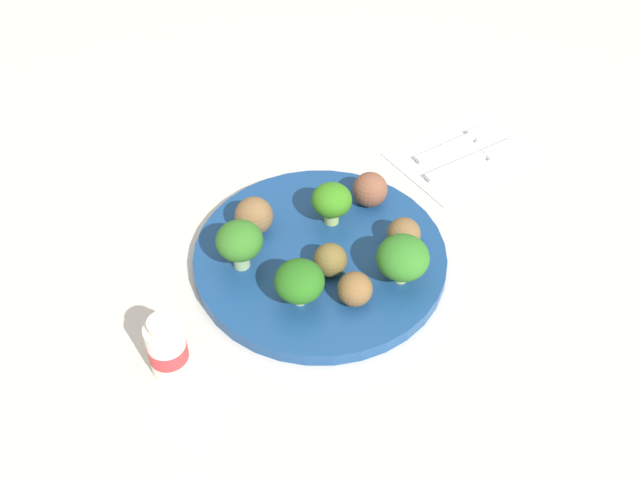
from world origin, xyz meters
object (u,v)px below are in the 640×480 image
(broccoli_floret_far_rim, at_px, (239,242))
(meatball_far_rim, at_px, (355,289))
(yogurt_bottle, at_px, (167,348))
(plate, at_px, (320,258))
(broccoli_floret_center, at_px, (299,281))
(meatball_near_rim, at_px, (330,260))
(meatball_center, at_px, (404,234))
(napkin, at_px, (462,154))
(meatball_back_left, at_px, (254,216))
(knife, at_px, (477,157))
(broccoli_floret_back_left, at_px, (332,201))
(fork, at_px, (458,142))
(meatball_back_right, at_px, (370,190))
(broccoli_floret_front_right, at_px, (403,258))

(broccoli_floret_far_rim, distance_m, meatball_far_rim, 0.13)
(yogurt_bottle, bearing_deg, plate, 4.47)
(broccoli_floret_center, height_order, yogurt_bottle, yogurt_bottle)
(meatball_near_rim, relative_size, meatball_center, 0.98)
(broccoli_floret_center, height_order, meatball_near_rim, broccoli_floret_center)
(broccoli_floret_center, xyz_separation_m, meatball_center, (0.14, -0.01, -0.01))
(napkin, bearing_deg, meatball_center, -156.95)
(meatball_back_left, bearing_deg, napkin, -9.15)
(plate, xyz_separation_m, broccoli_floret_far_rim, (-0.08, 0.04, 0.04))
(knife, bearing_deg, broccoli_floret_back_left, 174.54)
(napkin, xyz_separation_m, fork, (0.01, 0.02, 0.00))
(broccoli_floret_back_left, xyz_separation_m, meatball_near_rim, (-0.05, -0.06, -0.01))
(meatball_back_left, relative_size, meatball_center, 1.16)
(broccoli_floret_back_left, bearing_deg, meatball_far_rim, -118.67)
(plate, bearing_deg, broccoli_floret_back_left, 35.69)
(napkin, distance_m, fork, 0.02)
(meatball_near_rim, xyz_separation_m, fork, (0.28, 0.07, -0.03))
(broccoli_floret_back_left, relative_size, meatball_near_rim, 1.41)
(broccoli_floret_center, height_order, meatball_back_right, broccoli_floret_center)
(broccoli_floret_back_left, bearing_deg, broccoli_floret_center, -145.33)
(broccoli_floret_center, height_order, meatball_far_rim, broccoli_floret_center)
(fork, bearing_deg, meatball_back_left, 174.28)
(broccoli_floret_front_right, distance_m, broccoli_floret_far_rim, 0.17)
(meatball_center, xyz_separation_m, yogurt_bottle, (-0.28, 0.03, -0.00))
(napkin, bearing_deg, broccoli_floret_back_left, 179.35)
(broccoli_floret_front_right, relative_size, yogurt_bottle, 0.78)
(broccoli_floret_far_rim, distance_m, napkin, 0.34)
(meatball_center, bearing_deg, napkin, 23.05)
(broccoli_floret_front_right, xyz_separation_m, meatball_back_right, (0.06, 0.11, -0.01))
(broccoli_floret_back_left, bearing_deg, yogurt_bottle, -169.41)
(meatball_far_rim, xyz_separation_m, napkin, (0.28, 0.10, -0.03))
(knife, distance_m, yogurt_bottle, 0.47)
(meatball_far_rim, xyz_separation_m, meatball_center, (0.09, 0.03, 0.00))
(broccoli_floret_front_right, distance_m, meatball_near_rim, 0.08)
(broccoli_floret_back_left, bearing_deg, meatball_back_right, -4.32)
(fork, bearing_deg, meatball_center, -153.73)
(broccoli_floret_back_left, height_order, meatball_center, broccoli_floret_back_left)
(meatball_near_rim, bearing_deg, meatball_back_right, 27.11)
(yogurt_bottle, bearing_deg, broccoli_floret_center, -9.91)
(meatball_far_rim, distance_m, yogurt_bottle, 0.20)
(broccoli_floret_center, relative_size, broccoli_floret_front_right, 0.93)
(plate, height_order, yogurt_bottle, yogurt_bottle)
(broccoli_floret_front_right, relative_size, broccoli_floret_far_rim, 0.97)
(broccoli_floret_back_left, bearing_deg, napkin, -0.65)
(fork, bearing_deg, napkin, -118.39)
(meatball_near_rim, relative_size, napkin, 0.22)
(yogurt_bottle, bearing_deg, meatball_back_left, 28.18)
(meatball_near_rim, xyz_separation_m, yogurt_bottle, (-0.19, 0.01, -0.00))
(meatball_near_rim, bearing_deg, broccoli_floret_far_rim, 135.08)
(plate, relative_size, knife, 1.92)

